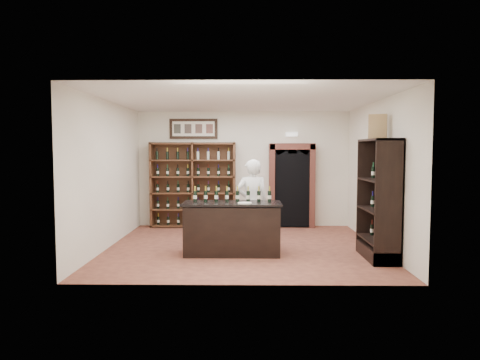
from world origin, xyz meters
The scene contains 22 objects.
floor centered at (0.00, 0.00, 0.00)m, with size 5.50×5.50×0.00m, color brown.
ceiling centered at (0.00, 0.00, 3.00)m, with size 5.50×5.50×0.00m, color white.
wall_back centered at (0.00, 2.50, 1.50)m, with size 5.50×0.04×3.00m, color white.
wall_left centered at (-2.75, 0.00, 1.50)m, with size 0.04×5.00×3.00m, color white.
wall_right centered at (2.75, 0.00, 1.50)m, with size 0.04×5.00×3.00m, color white.
wine_shelf centered at (-1.30, 2.33, 1.10)m, with size 2.20×0.38×2.20m.
framed_picture centered at (-1.30, 2.47, 2.55)m, with size 1.25×0.04×0.52m, color black.
arched_doorway centered at (1.25, 2.33, 1.14)m, with size 1.17×0.35×2.17m.
emergency_light centered at (1.25, 2.42, 2.40)m, with size 0.30×0.10×0.10m, color white.
tasting_counter centered at (-0.20, -0.60, 0.49)m, with size 1.88×0.78×1.00m.
counter_bottle_0 centered at (-0.92, -0.49, 1.11)m, with size 0.07×0.07×0.30m.
counter_bottle_1 centered at (-0.71, -0.49, 1.11)m, with size 0.07×0.07×0.30m.
counter_bottle_2 centered at (-0.51, -0.49, 1.11)m, with size 0.07×0.07×0.30m.
counter_bottle_3 centered at (-0.30, -0.49, 1.11)m, with size 0.07×0.07×0.30m.
counter_bottle_4 centered at (-0.10, -0.49, 1.11)m, with size 0.07×0.07×0.30m.
counter_bottle_5 centered at (0.11, -0.49, 1.11)m, with size 0.07×0.07×0.30m.
counter_bottle_6 centered at (0.31, -0.49, 1.11)m, with size 0.07×0.07×0.30m.
counter_bottle_7 centered at (0.52, -0.49, 1.11)m, with size 0.07×0.07×0.30m.
side_cabinet centered at (2.52, -0.90, 0.75)m, with size 0.48×1.20×2.20m.
shopkeeper centered at (0.19, 0.08, 0.90)m, with size 0.66×0.43×1.81m, color white.
plate centered at (0.04, -0.81, 1.01)m, with size 0.26×0.26×0.02m, color silver.
wine_crate centered at (2.52, -0.66, 2.43)m, with size 0.33×0.13×0.46m, color tan.
Camera 1 is at (0.06, -8.70, 1.99)m, focal length 32.00 mm.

